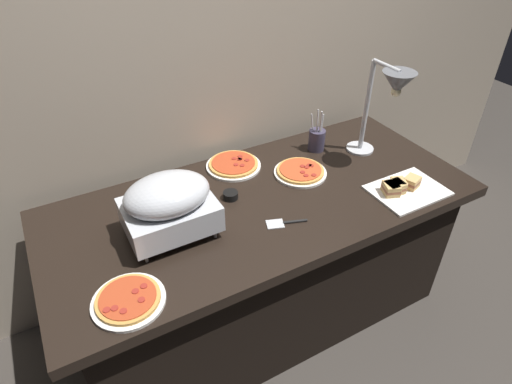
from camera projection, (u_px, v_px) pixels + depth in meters
ground_plane at (262, 310)px, 2.35m from camera, size 8.00×8.00×0.00m
back_wall at (211, 66)px, 1.99m from camera, size 4.40×0.04×2.40m
buffet_table at (262, 259)px, 2.12m from camera, size 1.90×0.84×0.76m
chafing_dish at (169, 204)px, 1.63m from camera, size 0.35×0.26×0.26m
heat_lamp at (391, 91)px, 1.93m from camera, size 0.15×0.31×0.48m
pizza_plate_front at (233, 165)px, 2.10m from camera, size 0.27×0.27×0.03m
pizza_plate_center at (128, 300)px, 1.43m from camera, size 0.25×0.25×0.03m
pizza_plate_raised_stand at (300, 172)px, 2.05m from camera, size 0.25×0.25×0.03m
sandwich_platter at (403, 188)px, 1.93m from camera, size 0.33×0.25×0.06m
sauce_cup_near at (231, 195)px, 1.89m from camera, size 0.07×0.07×0.03m
utensil_holder at (317, 139)px, 2.21m from camera, size 0.08×0.08×0.23m
serving_spatula at (285, 223)px, 1.76m from camera, size 0.17×0.09×0.01m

